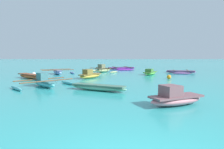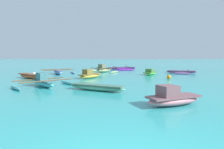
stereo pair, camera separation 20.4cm
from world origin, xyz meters
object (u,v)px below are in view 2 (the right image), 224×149
moored_boat_7 (103,70)px  mooring_buoy_0 (34,74)px  moored_boat_6 (173,98)px  moored_boat_2 (43,82)px  moored_boat_5 (97,87)px  moored_boat_8 (122,68)px  moored_boat_0 (150,73)px  moored_boat_1 (181,72)px  moored_boat_4 (58,72)px  moored_boat_3 (90,75)px  moored_boat_9 (32,76)px  mooring_buoy_2 (169,77)px

moored_boat_7 → mooring_buoy_0: size_ratio=9.50×
moored_boat_6 → mooring_buoy_0: size_ratio=6.67×
moored_boat_2 → moored_boat_5: size_ratio=1.12×
moored_boat_8 → mooring_buoy_0: (-9.15, -9.63, 0.01)m
moored_boat_6 → moored_boat_7: size_ratio=0.70×
moored_boat_0 → moored_boat_1: 4.39m
moored_boat_4 → moored_boat_8: moored_boat_4 is taller
moored_boat_2 → moored_boat_8: bearing=118.0°
moored_boat_0 → moored_boat_6: 13.42m
moored_boat_3 → moored_boat_9: (-5.10, -0.44, -0.06)m
moored_boat_4 → mooring_buoy_2: 11.97m
moored_boat_8 → moored_boat_4: bearing=-146.5°
moored_boat_5 → moored_boat_6: size_ratio=1.36×
moored_boat_3 → moored_boat_4: (-4.06, 3.96, -0.04)m
moored_boat_0 → moored_boat_1: size_ratio=0.71×
moored_boat_9 → mooring_buoy_2: bearing=37.9°
moored_boat_7 → moored_boat_3: bearing=-149.4°
moored_boat_3 → moored_boat_8: (3.32, 11.53, -0.11)m
moored_boat_8 → mooring_buoy_0: bearing=-145.7°
moored_boat_2 → moored_boat_8: (5.74, 16.52, -0.11)m
moored_boat_6 → mooring_buoy_2: moored_boat_6 is taller
moored_boat_2 → moored_boat_9: (-2.68, 4.56, -0.06)m
moored_boat_1 → moored_boat_7: size_ratio=1.04×
moored_boat_0 → moored_boat_3: size_ratio=1.06×
moored_boat_1 → moored_boat_5: moored_boat_1 is taller
moored_boat_4 → mooring_buoy_0: 2.72m
mooring_buoy_0 → moored_boat_2: bearing=-63.6°
moored_boat_3 → moored_boat_5: moored_boat_3 is taller
moored_boat_4 → moored_boat_6: moored_boat_6 is taller
moored_boat_3 → moored_boat_0: bearing=-25.5°
moored_boat_9 → mooring_buoy_0: (-0.73, 2.34, -0.04)m
moored_boat_4 → moored_boat_6: bearing=4.3°
moored_boat_5 → mooring_buoy_0: size_ratio=9.05×
moored_boat_2 → mooring_buoy_0: moored_boat_2 is taller
moored_boat_5 → moored_boat_8: 18.06m
moored_boat_2 → moored_boat_4: bearing=147.5°
moored_boat_5 → moored_boat_1: bearing=78.7°
moored_boat_3 → moored_boat_9: bearing=129.7°
moored_boat_1 → moored_boat_5: bearing=-110.3°
moored_boat_8 → moored_boat_1: bearing=-54.4°
mooring_buoy_0 → mooring_buoy_2: mooring_buoy_0 is taller
moored_boat_7 → moored_boat_1: bearing=-59.9°
moored_boat_0 → moored_boat_2: 12.03m
moored_boat_3 → mooring_buoy_0: size_ratio=6.58×
moored_boat_5 → moored_boat_9: size_ratio=1.01×
moored_boat_2 → moored_boat_9: moored_boat_2 is taller
moored_boat_1 → moored_boat_4: size_ratio=0.96×
moored_boat_3 → mooring_buoy_2: (7.00, -0.60, -0.11)m
moored_boat_6 → moored_boat_8: (-1.36, 21.38, -0.11)m
moored_boat_1 → mooring_buoy_2: bearing=-100.5°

